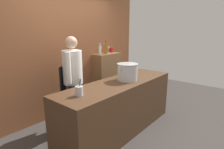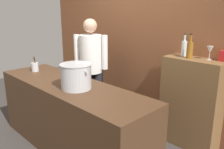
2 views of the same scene
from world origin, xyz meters
TOP-DOWN VIEW (x-y plane):
  - ground_plane at (0.00, 0.00)m, footprint 8.00×8.00m
  - brick_back_panel at (0.00, 1.40)m, footprint 4.40×0.10m
  - prep_counter at (0.00, 0.00)m, footprint 2.41×0.70m
  - bar_cabinet at (1.02, 1.19)m, footprint 0.76×0.32m
  - chef at (-0.43, 0.71)m, footprint 0.46×0.41m
  - stockpot_large at (0.19, -0.03)m, footprint 0.43×0.37m
  - utensil_crock at (-0.88, -0.00)m, footprint 0.10×0.10m
  - wine_bottle_clear at (0.83, 1.25)m, footprint 0.07×0.07m
  - wine_bottle_amber at (0.96, 1.16)m, footprint 0.08×0.08m
  - wine_glass_wide at (1.17, 1.26)m, footprint 0.08×0.08m
  - spice_tin_red at (1.32, 1.29)m, footprint 0.08×0.08m

SIDE VIEW (x-z plane):
  - ground_plane at x=0.00m, z-range 0.00..0.00m
  - prep_counter at x=0.00m, z-range 0.00..0.90m
  - bar_cabinet at x=1.02m, z-range 0.00..1.20m
  - chef at x=-0.43m, z-range 0.13..1.79m
  - utensil_crock at x=-0.88m, z-range 0.85..1.09m
  - stockpot_large at x=0.19m, z-range 0.90..1.19m
  - spice_tin_red at x=1.32m, z-range 1.20..1.33m
  - wine_bottle_clear at x=0.83m, z-range 1.16..1.45m
  - wine_bottle_amber at x=0.96m, z-range 1.16..1.46m
  - wine_glass_wide at x=1.17m, z-range 1.24..1.40m
  - brick_back_panel at x=0.00m, z-range 0.00..3.00m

